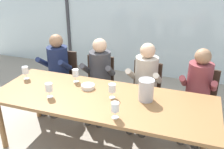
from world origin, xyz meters
The scene contains 20 objects.
ground centered at (0.00, 1.00, 0.00)m, with size 14.00×14.00×0.00m, color #9E9384.
window_glass_panel centered at (0.00, 2.53, 1.30)m, with size 7.83×0.03×2.60m, color silver.
window_mullion_left centered at (-1.76, 2.51, 1.30)m, with size 0.06×0.06×2.60m, color #38383D.
hillside_vineyard centered at (0.00, 6.26, 0.87)m, with size 13.83×2.40×1.75m, color #568942.
dining_table centered at (0.00, 0.00, 0.68)m, with size 2.63×0.96×0.75m.
chair_near_curtain centered at (-1.05, 0.92, 0.52)m, with size 0.45×0.45×0.89m.
chair_left_of_center centered at (-0.39, 0.87, 0.52)m, with size 0.47×0.47×0.89m.
chair_center centered at (0.33, 0.86, 0.52)m, with size 0.49×0.49×0.89m.
chair_right_of_center centered at (1.10, 0.87, 0.52)m, with size 0.50×0.50×0.89m.
person_navy_polo centered at (-1.07, 0.75, 0.69)m, with size 0.47×0.61×1.21m.
person_charcoal_jacket centered at (-0.35, 0.75, 0.69)m, with size 0.49×0.63×1.21m.
person_beige_jumper centered at (0.34, 0.75, 0.69)m, with size 0.48×0.62×1.21m.
person_maroon_top centered at (1.06, 0.75, 0.69)m, with size 0.49×0.63×1.21m.
ice_bucket_primary centered at (0.49, 0.12, 0.88)m, with size 0.18×0.18×0.26m.
tasting_bowl centered at (-0.26, 0.17, 0.77)m, with size 0.17×0.17×0.05m, color silver.
wine_glass_by_left_taster centered at (-0.49, 0.30, 0.87)m, with size 0.08×0.08×0.17m.
wine_glass_near_bucket centered at (0.27, -0.34, 0.87)m, with size 0.08×0.08×0.17m.
wine_glass_center_pour centered at (0.11, 0.04, 0.87)m, with size 0.08×0.08×0.17m.
wine_glass_by_right_taster centered at (-0.59, -0.18, 0.87)m, with size 0.08×0.08×0.17m.
wine_glass_spare_empty centered at (-1.17, 0.16, 0.87)m, with size 0.08×0.08×0.17m.
Camera 1 is at (0.95, -2.41, 2.20)m, focal length 40.47 mm.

